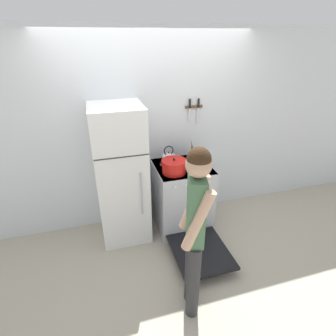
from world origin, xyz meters
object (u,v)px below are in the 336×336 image
at_px(stove_range, 183,198).
at_px(utensil_jar, 192,155).
at_px(refrigerator, 121,176).
at_px(dutch_oven_pot, 174,166).
at_px(person, 195,228).
at_px(tea_kettle, 169,158).

height_order(stove_range, utensil_jar, utensil_jar).
bearing_deg(utensil_jar, refrigerator, -173.74).
height_order(dutch_oven_pot, utensil_jar, utensil_jar).
xyz_separation_m(refrigerator, dutch_oven_pot, (0.63, -0.17, 0.13)).
height_order(refrigerator, utensil_jar, refrigerator).
distance_m(stove_range, person, 1.35).
xyz_separation_m(tea_kettle, person, (-0.17, -1.38, -0.02)).
bearing_deg(stove_range, person, -104.92).
height_order(refrigerator, stove_range, refrigerator).
relative_size(refrigerator, utensil_jar, 6.13).
bearing_deg(utensil_jar, stove_range, -134.51).
relative_size(refrigerator, tea_kettle, 7.13).
bearing_deg(stove_range, dutch_oven_pot, -148.62).
height_order(tea_kettle, utensil_jar, utensil_jar).
bearing_deg(dutch_oven_pot, utensil_jar, 39.49).
bearing_deg(refrigerator, tea_kettle, 8.81).
distance_m(refrigerator, utensil_jar, 0.98).
bearing_deg(dutch_oven_pot, tea_kettle, 87.38).
height_order(dutch_oven_pot, person, person).
bearing_deg(tea_kettle, refrigerator, -171.19).
distance_m(tea_kettle, person, 1.39).
height_order(refrigerator, tea_kettle, refrigerator).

